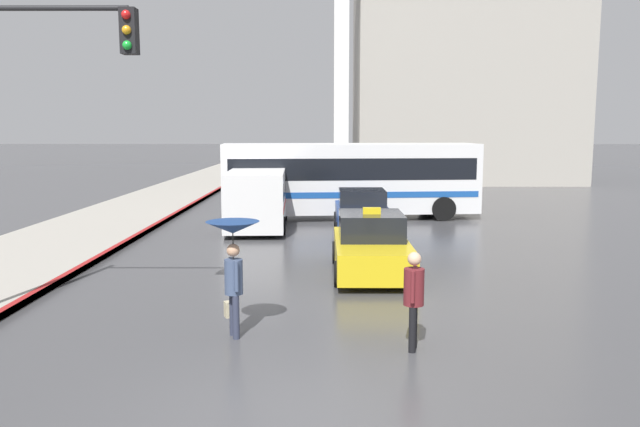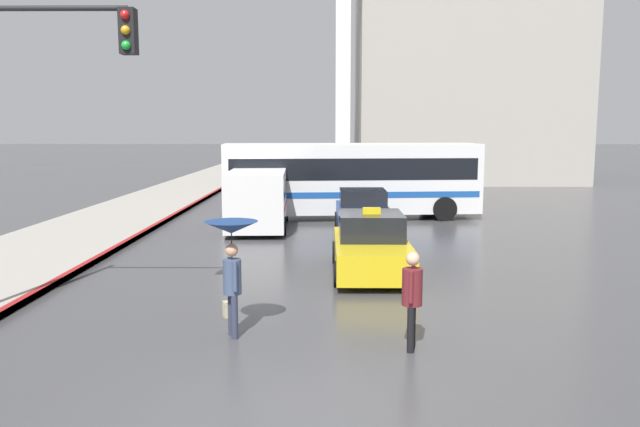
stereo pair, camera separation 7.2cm
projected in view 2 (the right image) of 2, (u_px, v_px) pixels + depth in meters
ground_plane at (268, 423)px, 7.72m from camera, size 300.00×300.00×0.00m
taxi at (371, 247)px, 15.65m from camera, size 1.91×4.10×1.69m
sedan_red at (363, 214)px, 21.73m from camera, size 1.91×4.16×1.52m
ambulance_van at (258, 195)px, 23.04m from camera, size 2.27×5.76×2.14m
city_bus at (351, 177)px, 25.52m from camera, size 10.48×3.39×3.04m
pedestrian_with_umbrella at (232, 249)px, 10.73m from camera, size 0.92×0.92×2.05m
pedestrian_man at (412, 292)px, 10.14m from camera, size 0.40×0.49×1.64m
traffic_light at (24, 98)px, 11.23m from camera, size 3.47×0.38×6.04m
building_tower_near at (466, 9)px, 42.59m from camera, size 14.74×9.32×23.57m
monument_cross at (343, 4)px, 37.53m from camera, size 8.60×0.90×19.54m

